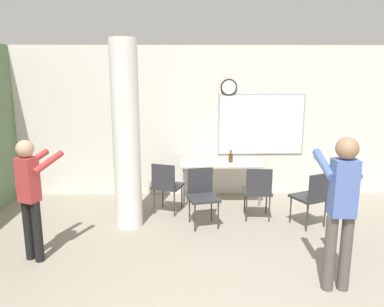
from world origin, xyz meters
name	(u,v)px	position (x,y,z in m)	size (l,w,h in m)	color
wall_back	(201,122)	(0.02, 5.06, 1.40)	(8.00, 0.15, 2.80)	silver
support_pillar	(126,136)	(-1.14, 3.48, 1.40)	(0.40, 0.40, 2.80)	white
folding_table	(221,165)	(0.37, 4.55, 0.68)	(1.44, 0.68, 0.73)	beige
bottle_on_table	(231,158)	(0.54, 4.56, 0.82)	(0.08, 0.08, 0.22)	#4C3319
chair_table_left	(166,184)	(-0.59, 3.99, 0.51)	(0.56, 0.56, 0.87)	#2D2D33
chair_table_right	(258,189)	(0.88, 3.69, 0.51)	(0.47, 0.47, 0.87)	#2D2D33
chair_table_front	(202,193)	(-0.01, 3.51, 0.51)	(0.52, 0.52, 0.87)	#2D2D33
chair_mid_room	(312,195)	(1.64, 3.38, 0.51)	(0.59, 0.59, 0.87)	#2D2D33
person_watching_back	(31,191)	(-2.17, 2.43, 0.91)	(0.51, 0.62, 1.54)	black
person_playing_side	(341,202)	(1.37, 1.72, 1.00)	(0.37, 0.67, 1.69)	#514C47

